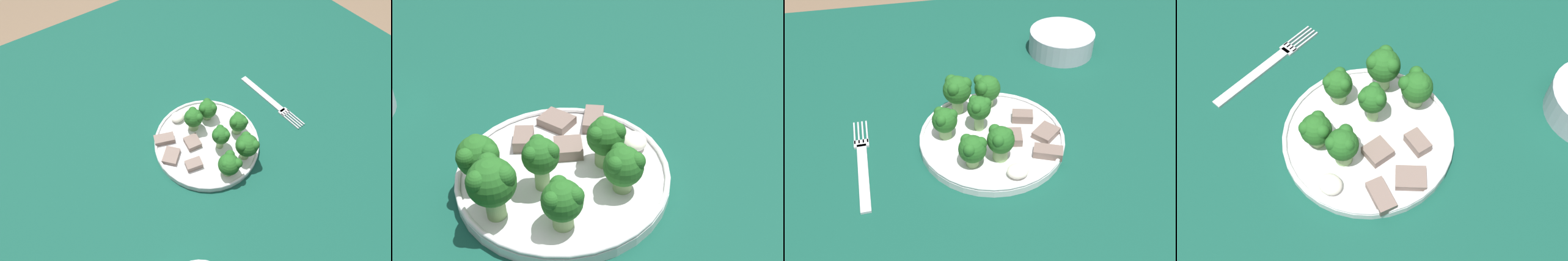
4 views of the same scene
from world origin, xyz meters
TOP-DOWN VIEW (x-y plane):
  - ground_plane at (0.00, 0.00)m, footprint 8.00×8.00m
  - table at (0.00, 0.00)m, footprint 1.37×1.16m
  - dinner_plate at (-0.01, 0.04)m, footprint 0.23×0.23m
  - fork at (-0.22, 0.03)m, footprint 0.03×0.20m
  - broccoli_floret_near_rim_left at (-0.05, -0.02)m, footprint 0.04×0.04m
  - broccoli_floret_center_left at (-0.08, 0.05)m, footprint 0.04×0.04m
  - broccoli_floret_back_left at (-0.03, 0.06)m, footprint 0.04×0.04m
  - broccoli_floret_front_left at (-0.01, -0.01)m, footprint 0.04×0.04m
  - broccoli_floret_center_back at (-0.05, 0.11)m, footprint 0.05×0.05m
  - broccoli_floret_mid_cluster at (-0.00, 0.12)m, footprint 0.05×0.04m
  - meat_slice_front_slice at (0.02, 0.02)m, footprint 0.04×0.04m
  - meat_slice_middle_slice at (0.08, 0.02)m, footprint 0.05×0.05m
  - meat_slice_rear_slice at (0.06, -0.02)m, footprint 0.05×0.04m
  - meat_slice_edge_slice at (0.05, 0.07)m, footprint 0.04×0.03m
  - sauce_dollop at (0.01, -0.05)m, footprint 0.03×0.03m

SIDE VIEW (x-z plane):
  - ground_plane at x=0.00m, z-range 0.00..0.00m
  - table at x=0.00m, z-range 0.30..1.08m
  - fork at x=-0.22m, z-range 0.78..0.78m
  - dinner_plate at x=-0.01m, z-range 0.78..0.80m
  - meat_slice_middle_slice at x=0.08m, z-range 0.79..0.80m
  - meat_slice_rear_slice at x=0.06m, z-range 0.79..0.80m
  - meat_slice_front_slice at x=0.02m, z-range 0.79..0.80m
  - meat_slice_edge_slice at x=0.05m, z-range 0.79..0.80m
  - sauce_dollop at x=0.01m, z-range 0.79..0.81m
  - broccoli_floret_near_rim_left at x=-0.05m, z-range 0.80..0.85m
  - broccoli_floret_center_left at x=-0.08m, z-range 0.80..0.85m
  - broccoli_floret_mid_cluster at x=0.00m, z-range 0.80..0.85m
  - broccoli_floret_front_left at x=-0.01m, z-range 0.80..0.85m
  - broccoli_floret_back_left at x=-0.03m, z-range 0.80..0.86m
  - broccoli_floret_center_back at x=-0.05m, z-range 0.80..0.87m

